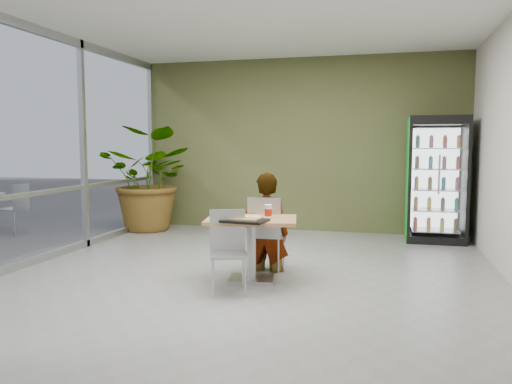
# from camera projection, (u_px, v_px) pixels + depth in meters

# --- Properties ---
(ground) EXTENTS (7.00, 7.00, 0.00)m
(ground) POSITION_uv_depth(u_px,v_px,m) (249.00, 278.00, 6.04)
(ground) COLOR gray
(ground) RESTS_ON ground
(room_envelope) EXTENTS (6.00, 7.00, 3.20)m
(room_envelope) POSITION_uv_depth(u_px,v_px,m) (249.00, 145.00, 5.89)
(room_envelope) COLOR beige
(room_envelope) RESTS_ON ground
(storefront_frame) EXTENTS (0.10, 7.00, 3.20)m
(storefront_frame) POSITION_uv_depth(u_px,v_px,m) (32.00, 145.00, 6.64)
(storefront_frame) COLOR #A5A7AA
(storefront_frame) RESTS_ON ground
(dining_table) EXTENTS (1.16, 0.90, 0.75)m
(dining_table) POSITION_uv_depth(u_px,v_px,m) (251.00, 236.00, 5.86)
(dining_table) COLOR tan
(dining_table) RESTS_ON ground
(chair_far) EXTENTS (0.43, 0.44, 0.95)m
(chair_far) POSITION_uv_depth(u_px,v_px,m) (266.00, 228.00, 6.31)
(chair_far) COLOR #A5A7AA
(chair_far) RESTS_ON ground
(chair_near) EXTENTS (0.51, 0.51, 0.89)m
(chair_near) POSITION_uv_depth(u_px,v_px,m) (228.00, 244.00, 5.46)
(chair_near) COLOR #A5A7AA
(chair_near) RESTS_ON ground
(seated_woman) EXTENTS (0.58, 0.38, 1.56)m
(seated_woman) POSITION_uv_depth(u_px,v_px,m) (266.00, 233.00, 6.37)
(seated_woman) COLOR black
(seated_woman) RESTS_ON ground
(pizza_plate) EXTENTS (0.29, 0.27, 0.03)m
(pizza_plate) POSITION_uv_depth(u_px,v_px,m) (254.00, 216.00, 5.92)
(pizza_plate) COLOR white
(pizza_plate) RESTS_ON dining_table
(soda_cup) EXTENTS (0.09, 0.09, 0.16)m
(soda_cup) POSITION_uv_depth(u_px,v_px,m) (268.00, 212.00, 5.83)
(soda_cup) COLOR white
(soda_cup) RESTS_ON dining_table
(napkin_stack) EXTENTS (0.23, 0.23, 0.02)m
(napkin_stack) POSITION_uv_depth(u_px,v_px,m) (222.00, 218.00, 5.76)
(napkin_stack) COLOR white
(napkin_stack) RESTS_ON dining_table
(cafeteria_tray) EXTENTS (0.51, 0.40, 0.03)m
(cafeteria_tray) POSITION_uv_depth(u_px,v_px,m) (245.00, 221.00, 5.55)
(cafeteria_tray) COLOR black
(cafeteria_tray) RESTS_ON dining_table
(beverage_fridge) EXTENTS (0.95, 0.73, 2.07)m
(beverage_fridge) POSITION_uv_depth(u_px,v_px,m) (436.00, 179.00, 8.23)
(beverage_fridge) COLOR black
(beverage_fridge) RESTS_ON ground
(potted_plant) EXTENTS (1.77, 1.54, 1.93)m
(potted_plant) POSITION_uv_depth(u_px,v_px,m) (151.00, 179.00, 9.33)
(potted_plant) COLOR #285B24
(potted_plant) RESTS_ON ground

